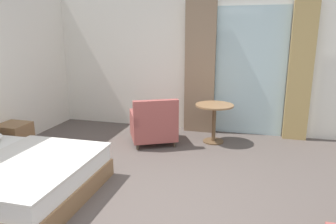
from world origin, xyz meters
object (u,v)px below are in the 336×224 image
Objects in this scene: bed at (5,175)px; nightstand at (15,137)px; round_cafe_table at (214,114)px; armchair_by_window at (154,125)px.

bed reaches higher than nightstand.
bed reaches higher than round_cafe_table.
bed is 2.93× the size of round_cafe_table.
bed is at bearing -118.44° from armchair_by_window.
armchair_by_window reaches higher than nightstand.
nightstand is (-0.93, 1.25, -0.01)m from bed.
bed is 2.52m from armchair_by_window.
bed is at bearing -53.19° from nightstand.
armchair_by_window is (2.13, 0.97, 0.10)m from nightstand.
round_cafe_table reaches higher than nightstand.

